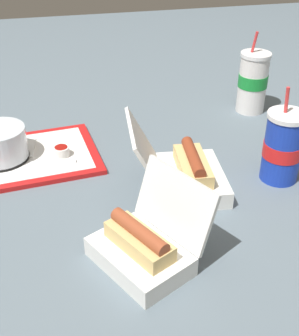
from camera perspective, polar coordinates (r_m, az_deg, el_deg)
ground_plane at (r=1.06m, az=-2.39°, el=-2.98°), size 3.20×3.20×0.00m
food_tray at (r=1.22m, az=-15.17°, el=1.13°), size 0.40×0.30×0.01m
ketchup_cup at (r=1.19m, az=-10.68°, el=2.06°), size 0.04×0.04×0.02m
napkin_stack at (r=1.25m, az=-16.11°, el=2.27°), size 0.11×0.11×0.00m
plastic_fork at (r=1.17m, az=-11.61°, el=0.70°), size 0.11×0.02×0.00m
clamshell_hotdog_right at (r=0.86m, az=-0.68°, el=-9.42°), size 0.23×0.24×0.16m
clamshell_hotdog_left at (r=1.06m, az=4.52°, el=-0.52°), size 0.23×0.21×0.17m
soda_cup_right at (r=1.44m, az=12.47°, el=10.21°), size 0.09×0.09×0.24m
soda_cup_corner at (r=1.11m, az=15.95°, el=2.48°), size 0.09×0.09×0.23m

